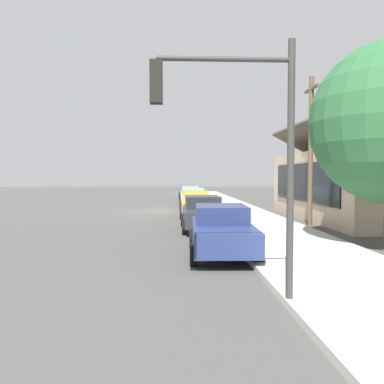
{
  "coord_description": "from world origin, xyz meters",
  "views": [
    {
      "loc": [
        27.85,
        1.33,
        2.59
      ],
      "look_at": [
        0.1,
        2.63,
        1.38
      ],
      "focal_mm": 36.15,
      "sensor_mm": 36.0,
      "label": 1
    }
  ],
  "objects_px": {
    "car_navy": "(222,230)",
    "fire_hydrant_red": "(205,198)",
    "utility_pole_wooden": "(311,149)",
    "car_olive": "(188,192)",
    "car_skyblue": "(190,194)",
    "car_seafoam": "(193,198)",
    "car_mustard": "(196,203)",
    "traffic_light_main": "(237,128)",
    "car_charcoal": "(203,213)"
  },
  "relations": [
    {
      "from": "car_navy",
      "to": "utility_pole_wooden",
      "type": "bearing_deg",
      "value": 143.85
    },
    {
      "from": "car_skyblue",
      "to": "utility_pole_wooden",
      "type": "relative_size",
      "value": 0.6
    },
    {
      "from": "car_olive",
      "to": "car_seafoam",
      "type": "distance_m",
      "value": 12.13
    },
    {
      "from": "car_mustard",
      "to": "fire_hydrant_red",
      "type": "xyz_separation_m",
      "value": [
        -10.96,
        1.5,
        -0.32
      ]
    },
    {
      "from": "car_mustard",
      "to": "car_olive",
      "type": "bearing_deg",
      "value": -179.83
    },
    {
      "from": "car_navy",
      "to": "traffic_light_main",
      "type": "xyz_separation_m",
      "value": [
        4.96,
        -0.34,
        2.68
      ]
    },
    {
      "from": "car_seafoam",
      "to": "fire_hydrant_red",
      "type": "height_order",
      "value": "car_seafoam"
    },
    {
      "from": "traffic_light_main",
      "to": "utility_pole_wooden",
      "type": "distance_m",
      "value": 13.02
    },
    {
      "from": "car_skyblue",
      "to": "car_navy",
      "type": "xyz_separation_m",
      "value": [
        23.29,
        0.07,
        0.0
      ]
    },
    {
      "from": "car_olive",
      "to": "car_navy",
      "type": "distance_m",
      "value": 29.47
    },
    {
      "from": "car_skyblue",
      "to": "car_charcoal",
      "type": "bearing_deg",
      "value": -0.49
    },
    {
      "from": "car_olive",
      "to": "car_skyblue",
      "type": "relative_size",
      "value": 0.96
    },
    {
      "from": "car_navy",
      "to": "utility_pole_wooden",
      "type": "height_order",
      "value": "utility_pole_wooden"
    },
    {
      "from": "car_charcoal",
      "to": "fire_hydrant_red",
      "type": "height_order",
      "value": "car_charcoal"
    },
    {
      "from": "car_skyblue",
      "to": "utility_pole_wooden",
      "type": "height_order",
      "value": "utility_pole_wooden"
    },
    {
      "from": "car_olive",
      "to": "car_navy",
      "type": "bearing_deg",
      "value": -1.74
    },
    {
      "from": "car_seafoam",
      "to": "car_charcoal",
      "type": "xyz_separation_m",
      "value": [
        11.52,
        -0.1,
        -0.0
      ]
    },
    {
      "from": "car_skyblue",
      "to": "car_mustard",
      "type": "height_order",
      "value": "same"
    },
    {
      "from": "car_olive",
      "to": "fire_hydrant_red",
      "type": "height_order",
      "value": "car_olive"
    },
    {
      "from": "car_charcoal",
      "to": "car_navy",
      "type": "distance_m",
      "value": 5.82
    },
    {
      "from": "car_seafoam",
      "to": "car_navy",
      "type": "bearing_deg",
      "value": 0.59
    },
    {
      "from": "utility_pole_wooden",
      "to": "car_mustard",
      "type": "bearing_deg",
      "value": -132.99
    },
    {
      "from": "utility_pole_wooden",
      "to": "car_navy",
      "type": "bearing_deg",
      "value": -38.21
    },
    {
      "from": "car_seafoam",
      "to": "car_navy",
      "type": "xyz_separation_m",
      "value": [
        17.34,
        0.08,
        -0.0
      ]
    },
    {
      "from": "car_navy",
      "to": "car_mustard",
      "type": "bearing_deg",
      "value": -177.07
    },
    {
      "from": "car_navy",
      "to": "fire_hydrant_red",
      "type": "relative_size",
      "value": 6.43
    },
    {
      "from": "car_seafoam",
      "to": "car_navy",
      "type": "height_order",
      "value": "same"
    },
    {
      "from": "car_navy",
      "to": "fire_hydrant_red",
      "type": "xyz_separation_m",
      "value": [
        -22.85,
        1.32,
        -0.32
      ]
    },
    {
      "from": "car_mustard",
      "to": "car_charcoal",
      "type": "xyz_separation_m",
      "value": [
        6.07,
        0.01,
        -0.0
      ]
    },
    {
      "from": "car_olive",
      "to": "car_charcoal",
      "type": "bearing_deg",
      "value": -2.16
    },
    {
      "from": "car_olive",
      "to": "utility_pole_wooden",
      "type": "xyz_separation_m",
      "value": [
        22.71,
        5.31,
        3.12
      ]
    },
    {
      "from": "car_seafoam",
      "to": "utility_pole_wooden",
      "type": "distance_m",
      "value": 12.28
    },
    {
      "from": "car_charcoal",
      "to": "utility_pole_wooden",
      "type": "bearing_deg",
      "value": 99.7
    },
    {
      "from": "car_seafoam",
      "to": "car_mustard",
      "type": "xyz_separation_m",
      "value": [
        5.45,
        -0.1,
        -0.0
      ]
    },
    {
      "from": "traffic_light_main",
      "to": "car_skyblue",
      "type": "bearing_deg",
      "value": 179.46
    },
    {
      "from": "car_skyblue",
      "to": "fire_hydrant_red",
      "type": "xyz_separation_m",
      "value": [
        0.43,
        1.4,
        -0.32
      ]
    },
    {
      "from": "car_mustard",
      "to": "fire_hydrant_red",
      "type": "bearing_deg",
      "value": 172.98
    },
    {
      "from": "utility_pole_wooden",
      "to": "fire_hydrant_red",
      "type": "distance_m",
      "value": 16.93
    },
    {
      "from": "car_charcoal",
      "to": "traffic_light_main",
      "type": "bearing_deg",
      "value": -0.87
    },
    {
      "from": "car_mustard",
      "to": "car_navy",
      "type": "distance_m",
      "value": 11.89
    },
    {
      "from": "car_seafoam",
      "to": "car_charcoal",
      "type": "relative_size",
      "value": 1.05
    },
    {
      "from": "car_olive",
      "to": "car_seafoam",
      "type": "height_order",
      "value": "same"
    },
    {
      "from": "car_charcoal",
      "to": "traffic_light_main",
      "type": "xyz_separation_m",
      "value": [
        10.78,
        -0.16,
        2.68
      ]
    },
    {
      "from": "car_skyblue",
      "to": "utility_pole_wooden",
      "type": "distance_m",
      "value": 17.66
    },
    {
      "from": "car_skyblue",
      "to": "fire_hydrant_red",
      "type": "height_order",
      "value": "car_skyblue"
    },
    {
      "from": "car_navy",
      "to": "fire_hydrant_red",
      "type": "height_order",
      "value": "car_navy"
    },
    {
      "from": "car_olive",
      "to": "car_skyblue",
      "type": "distance_m",
      "value": 6.19
    },
    {
      "from": "car_seafoam",
      "to": "traffic_light_main",
      "type": "height_order",
      "value": "traffic_light_main"
    },
    {
      "from": "car_seafoam",
      "to": "utility_pole_wooden",
      "type": "height_order",
      "value": "utility_pole_wooden"
    },
    {
      "from": "car_olive",
      "to": "fire_hydrant_red",
      "type": "relative_size",
      "value": 6.15
    }
  ]
}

